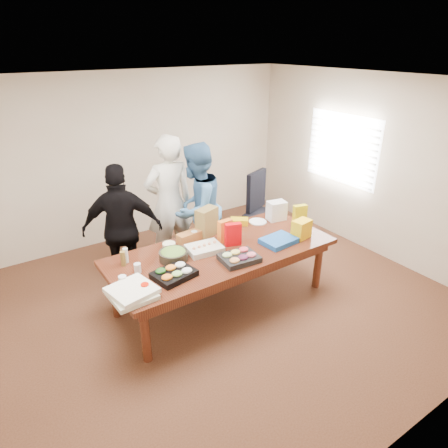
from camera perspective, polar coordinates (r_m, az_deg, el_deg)
floor at (r=5.30m, az=-0.26°, el=-10.91°), size 5.50×5.00×0.02m
ceiling at (r=4.32m, az=-0.33°, el=19.86°), size 5.50×5.00×0.02m
wall_back at (r=6.76m, az=-12.28°, el=9.38°), size 5.50×0.04×2.70m
wall_front at (r=3.14m, az=26.52°, el=-11.73°), size 5.50×0.04×2.70m
wall_right at (r=6.49m, az=20.56°, el=7.75°), size 0.04×5.00×2.70m
window_panel at (r=6.78m, az=16.53°, el=10.30°), size 0.03×1.40×1.10m
window_blinds at (r=6.75m, az=16.31°, el=10.27°), size 0.04×1.36×1.00m
conference_table at (r=5.08m, az=-0.27°, el=-7.38°), size 2.80×1.20×0.75m
office_chair at (r=6.37m, az=5.74°, el=1.58°), size 0.77×0.77×1.16m
person_center at (r=5.73m, az=-7.85°, el=3.04°), size 0.74×0.51×1.96m
person_right at (r=5.61m, az=-3.95°, el=2.20°), size 1.14×1.06×1.87m
person_left at (r=5.30m, az=-14.35°, el=-0.70°), size 1.10×0.81×1.74m
veggie_tray at (r=4.37m, az=-7.19°, el=-7.17°), size 0.48×0.41×0.07m
fruit_tray at (r=4.64m, az=2.19°, el=-4.92°), size 0.46×0.38×0.07m
sheet_cake at (r=4.84m, az=-2.82°, el=-3.55°), size 0.45×0.35×0.07m
salad_bowl at (r=4.68m, az=-7.27°, el=-4.51°), size 0.42×0.42×0.11m
chip_bag_blue at (r=5.08m, az=7.84°, el=-2.38°), size 0.45×0.35×0.06m
chip_bag_red at (r=4.94m, az=1.31°, el=-1.50°), size 0.22×0.14×0.29m
chip_bag_yellow at (r=5.59m, az=10.82°, el=1.28°), size 0.20×0.12×0.29m
chip_bag_orange at (r=5.03m, az=0.15°, el=-0.98°), size 0.19×0.09×0.29m
mayo_jar at (r=5.10m, az=-4.27°, el=-1.69°), size 0.09×0.09×0.13m
mustard_bottle at (r=5.15m, az=-0.13°, el=-1.16°), size 0.07×0.07×0.15m
dressing_bottle at (r=4.66m, az=-14.28°, el=-4.83°), size 0.07×0.07×0.18m
ranch_bottle at (r=4.72m, az=-13.93°, el=-4.39°), size 0.07×0.07×0.18m
banana_bunch at (r=5.54m, az=2.20°, el=0.37°), size 0.28×0.26×0.08m
bread_loaf at (r=5.07m, az=-5.00°, el=-1.87°), size 0.33×0.17×0.13m
kraft_bag at (r=5.18m, az=-2.48°, el=0.31°), size 0.33×0.25×0.38m
red_cup at (r=4.15m, az=-11.25°, el=-9.06°), size 0.09×0.09×0.11m
clear_cup_a at (r=4.31m, az=-14.33°, el=-7.90°), size 0.10×0.10×0.11m
clear_cup_b at (r=4.51m, az=-12.30°, el=-6.19°), size 0.08×0.08×0.11m
pizza_box_lower at (r=4.13m, az=-13.05°, el=-9.88°), size 0.44×0.44×0.05m
pizza_box_upper at (r=4.12m, az=-13.07°, el=-9.23°), size 0.49×0.49×0.05m
plate_a at (r=5.63m, az=4.85°, el=0.34°), size 0.29×0.29×0.01m
plate_b at (r=5.40m, az=1.04°, el=-0.68°), size 0.27×0.27×0.01m
dip_bowl_a at (r=5.41m, az=1.47°, el=-0.42°), size 0.17×0.17×0.05m
dip_bowl_b at (r=4.96m, az=-7.90°, el=-3.06°), size 0.17×0.17×0.06m
grocery_bag_white at (r=5.70m, az=7.54°, el=1.91°), size 0.28×0.22×0.27m
grocery_bag_yellow at (r=5.23m, az=11.06°, el=-0.70°), size 0.26×0.20×0.24m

